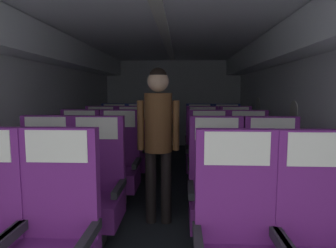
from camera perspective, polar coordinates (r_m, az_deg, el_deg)
ground at (r=4.04m, az=-0.63°, el=-13.53°), size 3.60×7.44×0.02m
fuselage_shell at (r=4.06m, az=-0.44°, el=9.50°), size 3.48×7.09×2.18m
seat_a_left_aisle at (r=2.01m, az=-21.38°, el=-20.47°), size 0.51×0.49×1.14m
seat_a_right_window at (r=1.87m, az=13.41°, el=-22.32°), size 0.51×0.49×1.14m
seat_b_left_window at (r=2.95m, az=-23.11°, el=-11.74°), size 0.51×0.49×1.14m
seat_b_left_aisle at (r=2.77m, az=-13.97°, el=-12.60°), size 0.51×0.49×1.14m
seat_b_right_aisle at (r=2.79m, az=19.85°, el=-12.68°), size 0.51×0.49×1.14m
seat_b_right_window at (r=2.69m, az=9.47°, el=-13.12°), size 0.51×0.49×1.14m
seat_c_left_window at (r=3.74m, az=-17.08°, el=-7.69°), size 0.51×0.49×1.14m
seat_c_left_aisle at (r=3.61m, az=-9.62°, el=-8.02°), size 0.51×0.49×1.14m
seat_c_right_aisle at (r=3.61m, az=15.47°, el=-8.17°), size 0.51×0.49×1.14m
seat_c_right_window at (r=3.54m, az=8.02°, el=-8.28°), size 0.51×0.49×1.14m
seat_d_left_window at (r=4.56m, az=-13.14°, el=-5.06°), size 0.51×0.49×1.14m
seat_d_left_aisle at (r=4.45m, az=-7.15°, el=-5.21°), size 0.51×0.49×1.14m
seat_d_right_aisle at (r=4.46m, az=13.12°, el=-5.30°), size 0.51×0.49×1.14m
seat_d_right_window at (r=4.38m, az=6.75°, el=-5.39°), size 0.51×0.49×1.14m
seat_e_left_window at (r=5.41m, az=-10.58°, el=-3.19°), size 0.51×0.49×1.14m
seat_e_left_aisle at (r=5.30m, az=-5.68°, el=-3.31°), size 0.51×0.49×1.14m
seat_e_right_aisle at (r=5.30m, az=11.48°, el=-3.41°), size 0.51×0.49×1.14m
seat_e_right_window at (r=5.27m, az=6.18°, el=-3.38°), size 0.51×0.49×1.14m
flight_attendant at (r=2.96m, az=-1.93°, el=-0.98°), size 0.43×0.28×1.60m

